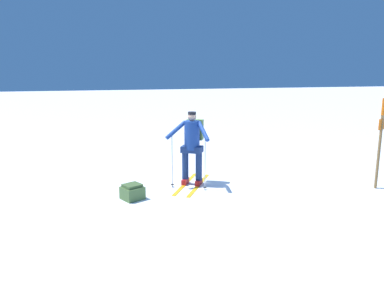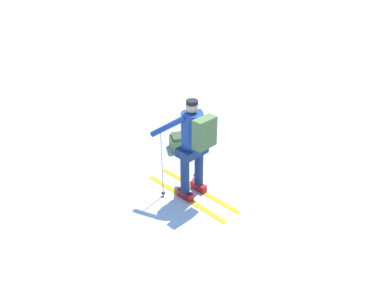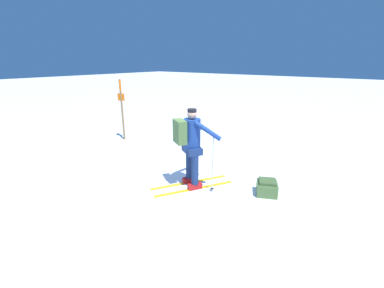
{
  "view_description": "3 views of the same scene",
  "coord_description": "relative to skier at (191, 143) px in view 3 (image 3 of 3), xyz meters",
  "views": [
    {
      "loc": [
        2.42,
        8.21,
        2.66
      ],
      "look_at": [
        0.32,
        0.1,
        0.97
      ],
      "focal_mm": 35.0,
      "sensor_mm": 36.0,
      "label": 1
    },
    {
      "loc": [
        -4.67,
        -1.2,
        3.81
      ],
      "look_at": [
        0.32,
        0.1,
        0.97
      ],
      "focal_mm": 35.0,
      "sensor_mm": 36.0,
      "label": 2
    },
    {
      "loc": [
        3.42,
        -3.91,
        2.65
      ],
      "look_at": [
        0.32,
        0.1,
        0.97
      ],
      "focal_mm": 24.0,
      "sensor_mm": 36.0,
      "label": 3
    }
  ],
  "objects": [
    {
      "name": "skier",
      "position": [
        0.0,
        0.0,
        0.0
      ],
      "size": [
        1.28,
        1.76,
        1.71
      ],
      "color": "gold",
      "rests_on": "ground_plane"
    },
    {
      "name": "ground_plane",
      "position": [
        -0.3,
        -0.08,
        -1.0
      ],
      "size": [
        80.0,
        80.0,
        0.0
      ],
      "primitive_type": "plane",
      "color": "white"
    },
    {
      "name": "dropped_backpack",
      "position": [
        1.46,
        0.67,
        -0.85
      ],
      "size": [
        0.53,
        0.53,
        0.32
      ],
      "color": "#4C6B38",
      "rests_on": "ground_plane"
    },
    {
      "name": "trail_marker",
      "position": [
        -3.95,
        1.33,
        0.21
      ],
      "size": [
        0.23,
        0.12,
        2.03
      ],
      "color": "olive",
      "rests_on": "ground_plane"
    }
  ]
}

